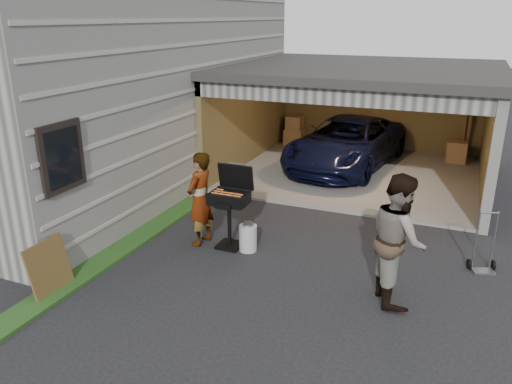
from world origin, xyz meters
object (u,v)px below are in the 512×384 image
bbq_grill (230,201)px  plywood_panel (49,268)px  woman (200,199)px  hand_truck (483,260)px  propane_tank (248,238)px  minivan (346,145)px  man (398,239)px

bbq_grill → plywood_panel: size_ratio=1.77×
woman → hand_truck: (4.92, 0.88, -0.69)m
woman → propane_tank: bearing=98.2°
minivan → bbq_grill: 5.87m
man → bbq_grill: size_ratio=1.31×
minivan → hand_truck: minivan is taller
man → plywood_panel: (-4.94, -1.89, -0.57)m
propane_tank → man: bearing=-13.6°
man → propane_tank: 2.88m
minivan → woman: bearing=-95.5°
woman → propane_tank: size_ratio=3.62×
minivan → plywood_panel: (-2.67, -8.40, -0.25)m
bbq_grill → plywood_panel: (-1.86, -2.59, -0.48)m
minivan → woman: size_ratio=2.74×
woman → bbq_grill: woman is taller
minivan → propane_tank: size_ratio=9.90×
minivan → bbq_grill: size_ratio=3.19×
woman → plywood_panel: woman is taller
minivan → man: (2.27, -6.51, 0.32)m
hand_truck → plywood_panel: bearing=-171.5°
woman → plywood_panel: bearing=-22.5°
man → plywood_panel: bearing=86.7°
minivan → bbq_grill: (-0.81, -5.81, 0.23)m
hand_truck → minivan: bearing=105.2°
plywood_panel → hand_truck: hand_truck is taller
minivan → bbq_grill: bearing=-90.4°
man → hand_truck: man is taller
woman → man: man is taller
minivan → propane_tank: 5.89m
woman → hand_truck: woman is taller
bbq_grill → propane_tank: bbq_grill is taller
man → hand_truck: (1.28, 1.48, -0.79)m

